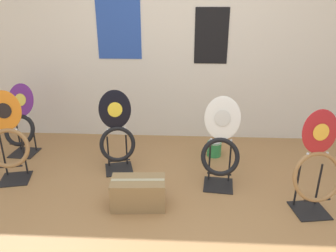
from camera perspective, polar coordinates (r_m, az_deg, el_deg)
name	(u,v)px	position (r m, az deg, el deg)	size (l,w,h in m)	color
ground_plane	(174,240)	(2.64, 1.14, -19.18)	(14.00, 14.00, 0.00)	#A37547
wall_back	(181,34)	(3.99, 2.29, 15.77)	(8.00, 0.07, 2.60)	silver
toilet_seat_display_jazz_black	(117,136)	(3.39, -8.90, -1.65)	(0.40, 0.35, 0.85)	black
toilet_seat_display_orange_sun	(8,142)	(3.50, -26.06, -2.54)	(0.42, 0.34, 0.91)	black
toilet_seat_display_white_plain	(221,148)	(3.11, 9.16, -3.79)	(0.38, 0.34, 0.87)	black
toilet_seat_display_crimson_swirl	(317,167)	(2.95, 24.55, -6.46)	(0.44, 0.32, 0.90)	black
toilet_seat_display_purple_note	(20,125)	(4.08, -24.31, 0.19)	(0.38, 0.34, 0.80)	black
paint_can	(214,148)	(3.80, 8.05, -3.82)	(0.17, 0.17, 0.18)	#2D8E4C
storage_box	(138,193)	(2.92, -5.19, -11.50)	(0.48, 0.28, 0.26)	#93754C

